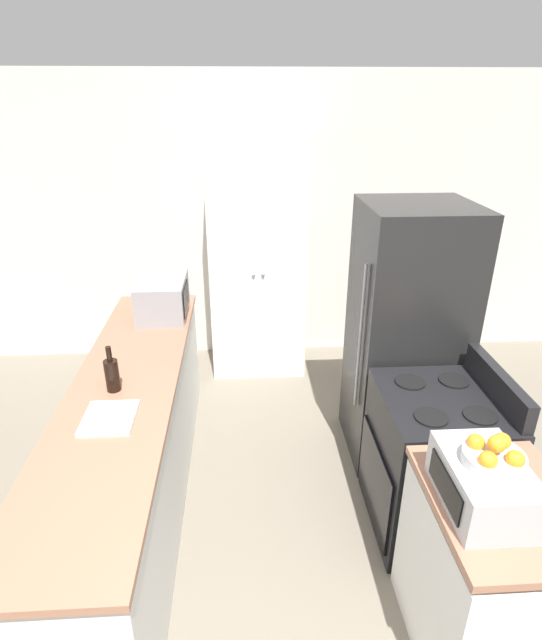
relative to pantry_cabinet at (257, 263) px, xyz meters
The scene contains 11 objects.
wall_back 0.44m from the pantry_cabinet, 82.09° to the left, with size 7.00×0.06×2.60m.
counter_left 2.05m from the pantry_cabinet, 114.89° to the right, with size 0.60×2.74×0.89m.
counter_right 2.98m from the pantry_cabinet, 71.73° to the right, with size 0.60×0.74×0.89m.
pantry_cabinet is the anchor object (origin of this frame).
stove 2.31m from the pantry_cabinet, 65.23° to the right, with size 0.66×0.71×1.05m.
refrigerator 1.61m from the pantry_cabinet, 53.40° to the right, with size 0.71×0.69×1.80m.
microwave 1.08m from the pantry_cabinet, 132.15° to the right, with size 0.35×0.50×0.28m.
wine_bottle 2.03m from the pantry_cabinet, 115.23° to the right, with size 0.08×0.08×0.27m.
toaster_oven 2.90m from the pantry_cabinet, 74.06° to the right, with size 0.31×0.43×0.21m.
fruit_bowl 2.91m from the pantry_cabinet, 73.78° to the right, with size 0.24×0.24×0.13m.
cutting_board 2.27m from the pantry_cabinet, 111.33° to the right, with size 0.26×0.29×0.02m.
Camera 1 is at (-0.18, -1.01, 2.40)m, focal length 28.00 mm.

